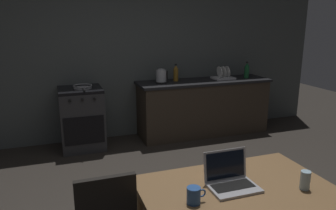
{
  "coord_description": "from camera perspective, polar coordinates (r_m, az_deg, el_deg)",
  "views": [
    {
      "loc": [
        -0.94,
        -2.42,
        1.81
      ],
      "look_at": [
        0.25,
        0.96,
        0.88
      ],
      "focal_mm": 34.83,
      "sensor_mm": 36.0,
      "label": 1
    }
  ],
  "objects": [
    {
      "name": "frying_pan",
      "position": [
        4.74,
        -14.71,
        3.13
      ],
      "size": [
        0.27,
        0.44,
        0.05
      ],
      "color": "gray",
      "rests_on": "stove_oven"
    },
    {
      "name": "coffee_mug",
      "position": [
        2.05,
        4.56,
        -15.48
      ],
      "size": [
        0.12,
        0.08,
        0.1
      ],
      "color": "#264C8C",
      "rests_on": "dining_table"
    },
    {
      "name": "dining_table",
      "position": [
        2.3,
        12.24,
        -15.71
      ],
      "size": [
        1.28,
        0.85,
        0.73
      ],
      "color": "brown",
      "rests_on": "ground_plane"
    },
    {
      "name": "stove_oven",
      "position": [
        4.87,
        -14.83,
        -2.27
      ],
      "size": [
        0.6,
        0.62,
        0.89
      ],
      "color": "#2D2D30",
      "rests_on": "ground_plane"
    },
    {
      "name": "back_wall",
      "position": [
        5.19,
        -5.55,
        9.32
      ],
      "size": [
        6.4,
        0.1,
        2.69
      ],
      "primitive_type": "cube",
      "color": "#4C5251",
      "rests_on": "ground_plane"
    },
    {
      "name": "electric_kettle",
      "position": [
        4.98,
        -1.19,
        5.05
      ],
      "size": [
        0.19,
        0.16,
        0.22
      ],
      "color": "black",
      "rests_on": "kitchen_counter"
    },
    {
      "name": "laptop",
      "position": [
        2.27,
        10.96,
        -12.79
      ],
      "size": [
        0.32,
        0.26,
        0.23
      ],
      "rotation": [
        0.0,
        0.0,
        -0.1
      ],
      "color": "#99999E",
      "rests_on": "dining_table"
    },
    {
      "name": "dish_rack",
      "position": [
        5.41,
        9.64,
        5.01
      ],
      "size": [
        0.34,
        0.26,
        0.21
      ],
      "color": "silver",
      "rests_on": "kitchen_counter"
    },
    {
      "name": "bottle",
      "position": [
        5.57,
        13.62,
        5.91
      ],
      "size": [
        0.08,
        0.08,
        0.27
      ],
      "color": "#19592D",
      "rests_on": "kitchen_counter"
    },
    {
      "name": "drinking_glass",
      "position": [
        2.37,
        22.88,
        -12.03
      ],
      "size": [
        0.07,
        0.07,
        0.13
      ],
      "color": "#99B7C6",
      "rests_on": "dining_table"
    },
    {
      "name": "kitchen_counter",
      "position": [
        5.36,
        6.18,
        -0.31
      ],
      "size": [
        2.16,
        0.64,
        0.89
      ],
      "color": "#382D23",
      "rests_on": "ground_plane"
    },
    {
      "name": "bottle_b",
      "position": [
        5.14,
        1.38,
        5.62
      ],
      "size": [
        0.08,
        0.08,
        0.27
      ],
      "color": "#8C601E",
      "rests_on": "kitchen_counter"
    }
  ]
}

